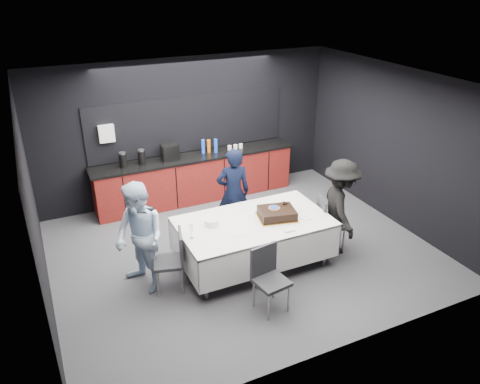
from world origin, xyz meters
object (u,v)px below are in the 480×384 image
object	(u,v)px
party_table	(254,229)
plate_stack	(212,222)
person_left	(140,238)
chair_right	(327,220)
person_right	(340,207)
chair_near	(268,274)
person_center	(233,193)
chair_left	(174,257)
champagne_flute	(191,229)
cake_assembly	(277,213)

from	to	relation	value
party_table	plate_stack	world-z (taller)	plate_stack
party_table	person_left	size ratio (longest dim) A/B	1.40
chair_right	person_right	xyz separation A→B (m)	(0.13, -0.13, 0.26)
person_right	plate_stack	bearing A→B (deg)	98.19
chair_near	person_center	world-z (taller)	person_center
plate_stack	chair_left	size ratio (longest dim) A/B	0.24
chair_right	person_right	distance (m)	0.32
party_table	chair_right	distance (m)	1.32
champagne_flute	chair_right	bearing A→B (deg)	-0.04
champagne_flute	chair_near	xyz separation A→B (m)	(0.75, -0.93, -0.40)
plate_stack	chair_near	distance (m)	1.25
party_table	person_left	bearing A→B (deg)	175.11
chair_left	person_left	xyz separation A→B (m)	(-0.41, 0.22, 0.29)
champagne_flute	chair_near	size ratio (longest dim) A/B	0.24
champagne_flute	person_left	distance (m)	0.73
party_table	cake_assembly	world-z (taller)	cake_assembly
plate_stack	chair_near	bearing A→B (deg)	-73.43
cake_assembly	chair_near	world-z (taller)	cake_assembly
cake_assembly	person_right	xyz separation A→B (m)	(1.07, -0.16, -0.05)
chair_left	person_left	distance (m)	0.55
chair_right	person_center	xyz separation A→B (m)	(-1.20, 1.08, 0.26)
chair_near	person_left	xyz separation A→B (m)	(-1.44, 1.16, 0.29)
party_table	champagne_flute	xyz separation A→B (m)	(-1.04, -0.08, 0.30)
party_table	cake_assembly	bearing A→B (deg)	-8.56
person_center	person_left	world-z (taller)	person_left
plate_stack	chair_near	world-z (taller)	chair_near
person_right	person_left	bearing A→B (deg)	101.74
plate_stack	chair_right	size ratio (longest dim) A/B	0.24
party_table	person_center	size ratio (longest dim) A/B	1.45
plate_stack	person_left	xyz separation A→B (m)	(-1.09, -0.01, -0.00)
cake_assembly	chair_right	bearing A→B (deg)	-1.71
champagne_flute	person_left	xyz separation A→B (m)	(-0.69, 0.23, -0.11)
plate_stack	person_right	distance (m)	2.11
chair_near	person_center	bearing A→B (deg)	78.91
chair_left	champagne_flute	bearing A→B (deg)	-2.93
champagne_flute	chair_near	distance (m)	1.26
cake_assembly	champagne_flute	size ratio (longest dim) A/B	2.99
champagne_flute	chair_right	xyz separation A→B (m)	(2.35, -0.00, -0.40)
champagne_flute	person_right	xyz separation A→B (m)	(2.48, -0.13, -0.14)
party_table	chair_near	world-z (taller)	chair_near
cake_assembly	chair_right	world-z (taller)	cake_assembly
person_center	person_right	size ratio (longest dim) A/B	1.00
chair_left	person_center	world-z (taller)	person_center
person_center	chair_near	bearing A→B (deg)	90.96
chair_left	person_center	size ratio (longest dim) A/B	0.58
champagne_flute	person_left	bearing A→B (deg)	161.52
chair_left	chair_right	distance (m)	2.62
plate_stack	person_left	size ratio (longest dim) A/B	0.13
plate_stack	chair_right	xyz separation A→B (m)	(1.94, -0.24, -0.30)
cake_assembly	chair_right	distance (m)	0.99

